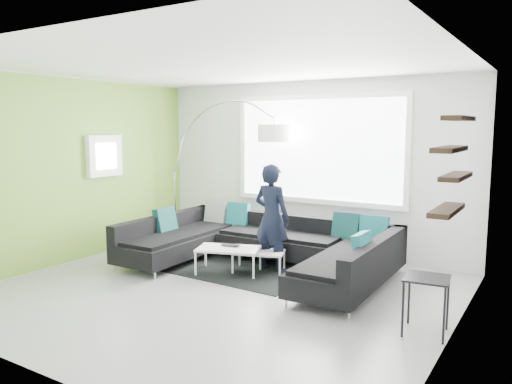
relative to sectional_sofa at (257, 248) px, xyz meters
The scene contains 9 objects.
ground 1.06m from the sectional_sofa, 87.07° to the right, with size 5.50×5.50×0.00m, color gray.
room_shell 1.66m from the sectional_sofa, 83.59° to the right, with size 5.54×5.04×2.82m.
sectional_sofa is the anchor object (origin of this frame).
rug 0.44m from the sectional_sofa, behind, with size 2.12×1.54×0.01m, color black.
coffee_table 0.26m from the sectional_sofa, 137.08° to the right, with size 1.12×0.65×0.37m, color white.
arc_lamp 2.67m from the sectional_sofa, 158.31° to the left, with size 2.31×0.56×2.51m, color silver, non-canonical shape.
side_table 2.73m from the sectional_sofa, 20.05° to the right, with size 0.42×0.42×0.58m, color black.
person 0.48m from the sectional_sofa, 57.16° to the left, with size 0.59×0.41×1.54m, color black.
laptop 0.40m from the sectional_sofa, 147.81° to the right, with size 0.31×0.22×0.02m, color black.
Camera 1 is at (3.60, -4.91, 2.07)m, focal length 35.00 mm.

